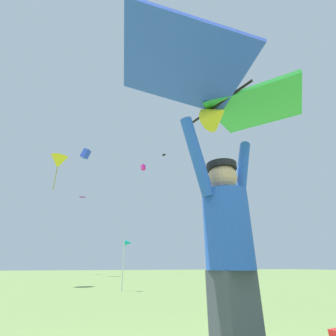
# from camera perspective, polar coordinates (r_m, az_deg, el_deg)

# --- Properties ---
(kite_flyer_person) EXTENTS (0.80, 0.42, 1.92)m
(kite_flyer_person) POSITION_cam_1_polar(r_m,az_deg,el_deg) (1.82, 14.65, -19.08)
(kite_flyer_person) COLOR #424751
(kite_flyer_person) RESTS_ON ground
(held_stunt_kite) EXTENTS (2.04, 1.31, 0.43)m
(held_stunt_kite) POSITION_cam_1_polar(r_m,az_deg,el_deg) (2.25, 13.10, 16.73)
(held_stunt_kite) COLOR black
(distant_kite_yellow_low_right) EXTENTS (1.16, 1.23, 2.04)m
(distant_kite_yellow_low_right) POSITION_cam_1_polar(r_m,az_deg,el_deg) (14.22, -24.99, 1.37)
(distant_kite_yellow_low_right) COLOR yellow
(distant_kite_magenta_far_center) EXTENTS (0.77, 0.95, 1.04)m
(distant_kite_magenta_far_center) POSITION_cam_1_polar(r_m,az_deg,el_deg) (39.44, -6.03, 0.16)
(distant_kite_magenta_far_center) COLOR #DB2393
(distant_kite_purple_high_left) EXTENTS (0.86, 0.86, 0.09)m
(distant_kite_purple_high_left) POSITION_cam_1_polar(r_m,az_deg,el_deg) (31.43, -20.03, -6.57)
(distant_kite_purple_high_left) COLOR purple
(distant_kite_blue_low_left) EXTENTS (1.16, 1.02, 1.21)m
(distant_kite_blue_low_left) POSITION_cam_1_polar(r_m,az_deg,el_deg) (27.61, -19.30, 3.29)
(distant_kite_blue_low_left) COLOR blue
(distant_kite_black_mid_right) EXTENTS (0.69, 0.68, 0.24)m
(distant_kite_black_mid_right) POSITION_cam_1_polar(r_m,az_deg,el_deg) (35.18, -1.01, 3.23)
(distant_kite_black_mid_right) COLOR black
(marker_flag) EXTENTS (0.30, 0.24, 1.81)m
(marker_flag) POSITION_cam_1_polar(r_m,az_deg,el_deg) (9.81, -9.78, -18.09)
(marker_flag) COLOR silver
(marker_flag) RESTS_ON ground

